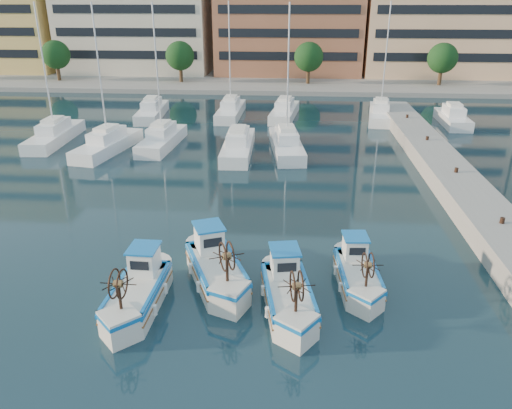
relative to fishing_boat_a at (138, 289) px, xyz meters
The scene contains 8 objects.
ground 4.04m from the fishing_boat_a, 12.83° to the left, with size 300.00×300.00×0.00m, color #193141.
quay 19.06m from the fishing_boat_a, 27.77° to the left, with size 3.00×60.00×1.20m, color gray.
waterfront 68.00m from the fishing_boat_a, 78.76° to the left, with size 180.00×40.00×25.60m.
yacht_marina 28.78m from the fishing_boat_a, 88.54° to the left, with size 39.23×22.63×11.50m.
fishing_boat_a is the anchor object (origin of this frame).
fishing_boat_b 3.57m from the fishing_boat_a, 36.27° to the left, with size 3.50×4.85×2.92m.
fishing_boat_c 6.12m from the fishing_boat_a, ahead, with size 2.50×4.57×2.78m.
fishing_boat_d 9.42m from the fishing_boat_a, 14.01° to the left, with size 1.92×4.09×2.51m.
Camera 1 is at (2.31, -17.96, 11.85)m, focal length 35.00 mm.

